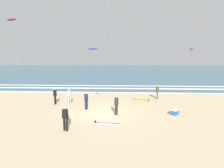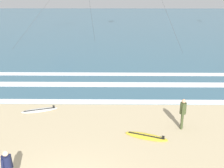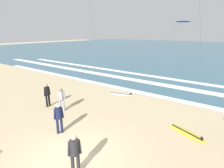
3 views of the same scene
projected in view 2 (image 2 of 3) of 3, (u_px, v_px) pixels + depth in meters
name	position (u px, v px, depth m)	size (l,w,h in m)	color
ocean_surface	(107.00, 22.00, 59.54)	(140.00, 90.00, 0.01)	#386075
wave_foam_shoreline	(116.00, 102.00, 17.36)	(49.16, 0.76, 0.01)	white
wave_foam_mid_break	(70.00, 84.00, 20.54)	(55.21, 1.08, 0.01)	white
wave_foam_outer_break	(71.00, 74.00, 23.05)	(47.61, 0.90, 0.01)	white
surfer_right_near	(7.00, 167.00, 9.46)	(0.32, 0.50, 1.60)	#141938
surfer_foreground_main	(183.00, 111.00, 13.79)	(0.32, 0.51, 1.60)	#384223
surfboard_near_water	(40.00, 110.00, 16.08)	(2.18, 1.25, 0.25)	silver
surfboard_right_spare	(146.00, 136.00, 13.22)	(2.17, 1.32, 0.25)	yellow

